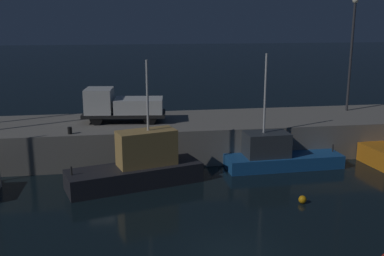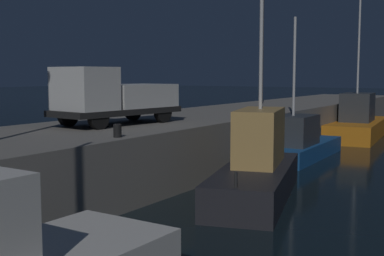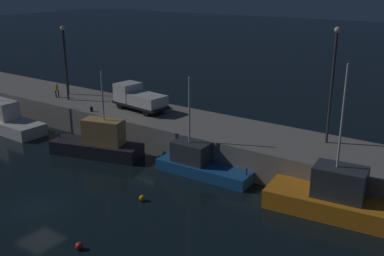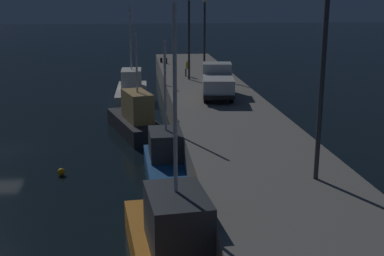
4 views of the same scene
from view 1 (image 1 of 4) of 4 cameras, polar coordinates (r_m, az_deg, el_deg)
ground_plane at (r=20.25m, az=5.03°, el=-15.42°), size 320.00×320.00×0.00m
pier_quay at (r=33.85m, az=-1.17°, el=-1.06°), size 68.49×7.04×2.50m
fishing_trawler_red at (r=27.65m, az=-6.65°, el=-4.76°), size 8.37×4.50×7.46m
fishing_boat_orange at (r=31.17m, az=10.55°, el=-3.29°), size 7.87×2.69×7.61m
mooring_buoy_mid at (r=25.78m, az=13.59°, el=-8.64°), size 0.43×0.43×0.43m
lamp_post_central at (r=38.49m, az=19.26°, el=9.53°), size 0.44×0.44×8.80m
utility_truck at (r=33.10m, az=-8.87°, el=2.78°), size 6.06×2.92×2.43m
bollard_west at (r=30.51m, az=-14.96°, el=-0.31°), size 0.28×0.28×0.45m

